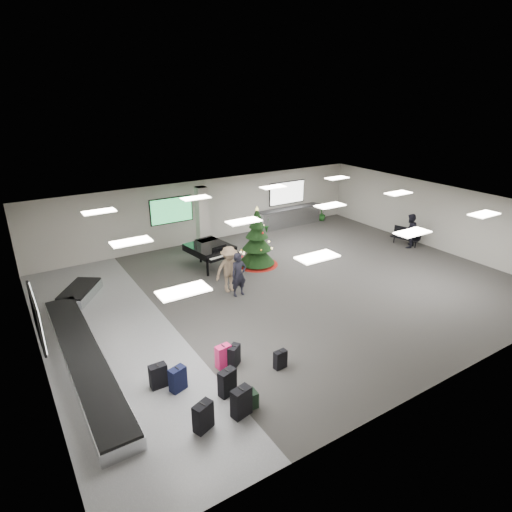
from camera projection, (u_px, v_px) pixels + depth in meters
ground at (287, 288)px, 17.17m from camera, size 18.00×18.00×0.00m
room_envelope at (271, 230)px, 16.65m from camera, size 18.02×14.02×3.21m
baggage_carousel at (83, 343)px, 13.13m from camera, size 2.28×9.71×0.43m
service_counter at (289, 217)px, 24.68m from camera, size 4.05×0.65×1.08m
suitcase_0 at (241, 402)px, 10.41m from camera, size 0.55×0.38×0.80m
suitcase_1 at (227, 383)px, 11.13m from camera, size 0.53×0.37×0.76m
pink_suitcase at (223, 356)px, 12.26m from camera, size 0.46×0.30×0.71m
suitcase_3 at (234, 356)px, 12.33m from camera, size 0.48×0.44×0.66m
navy_suitcase at (178, 379)px, 11.30m from camera, size 0.50×0.38×0.70m
suitcase_5 at (203, 417)px, 9.98m from camera, size 0.55×0.42×0.75m
green_duffel at (244, 401)px, 10.68m from camera, size 0.67×0.36×0.46m
suitcase_7 at (280, 359)px, 12.23m from camera, size 0.40×0.23×0.57m
suitcase_8 at (158, 376)px, 11.43m from camera, size 0.46×0.27×0.70m
christmas_tree at (257, 245)px, 19.14m from camera, size 1.92×1.92×2.74m
grand_piano at (210, 249)px, 18.86m from camera, size 1.91×2.32×1.21m
bench at (407, 236)px, 21.71m from camera, size 0.87×1.48×0.89m
traveler_a at (239, 275)px, 16.30m from camera, size 0.64×0.43×1.73m
traveler_b at (229, 269)px, 16.63m from camera, size 1.22×0.71×1.86m
traveler_bench at (410, 231)px, 21.27m from camera, size 1.04×0.95×1.72m
potted_plant_left at (266, 224)px, 23.74m from camera, size 0.59×0.58×0.84m
potted_plant_right at (322, 214)px, 25.75m from camera, size 0.59×0.59×0.82m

